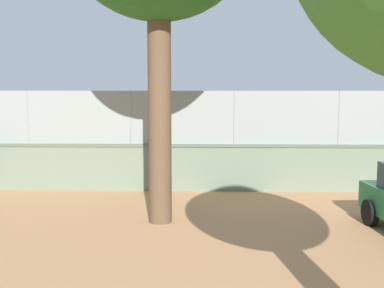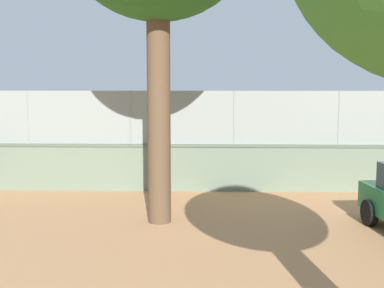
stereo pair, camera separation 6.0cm
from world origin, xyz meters
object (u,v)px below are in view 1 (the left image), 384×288
object	(u,v)px
player_baseline_waiting	(115,152)
spare_ball_by_wall	(178,183)
sports_ball	(179,142)
player_foreground_swinging	(164,145)

from	to	relation	value
player_baseline_waiting	spare_ball_by_wall	world-z (taller)	player_baseline_waiting
sports_ball	player_foreground_swinging	bearing A→B (deg)	-44.79
player_foreground_swinging	spare_ball_by_wall	world-z (taller)	player_foreground_swinging
spare_ball_by_wall	sports_ball	bearing A→B (deg)	-85.83
player_foreground_swinging	sports_ball	size ratio (longest dim) A/B	6.85
player_baseline_waiting	sports_ball	world-z (taller)	player_baseline_waiting
player_foreground_swinging	spare_ball_by_wall	distance (m)	3.05
player_baseline_waiting	spare_ball_by_wall	xyz separation A→B (m)	(-2.45, 1.64, -0.81)
sports_ball	spare_ball_by_wall	xyz separation A→B (m)	(-0.16, 2.20, -1.09)
spare_ball_by_wall	player_baseline_waiting	bearing A→B (deg)	-33.78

